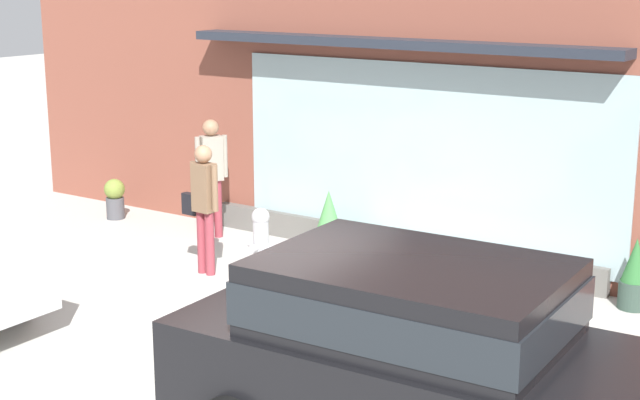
{
  "coord_description": "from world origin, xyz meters",
  "views": [
    {
      "loc": [
        6.24,
        -8.06,
        3.86
      ],
      "look_at": [
        -0.01,
        1.2,
        1.16
      ],
      "focal_mm": 53.54,
      "sensor_mm": 36.0,
      "label": 1
    }
  ],
  "objects_px": {
    "pedestrian_passerby": "(212,168)",
    "potted_plant_window_right": "(635,275)",
    "parked_car_black": "(426,355)",
    "potted_plant_by_entrance": "(329,224)",
    "pedestrian_with_handbag": "(203,200)",
    "fire_hydrant": "(261,244)",
    "potted_plant_doorstep": "(115,198)"
  },
  "relations": [
    {
      "from": "parked_car_black",
      "to": "potted_plant_doorstep",
      "type": "relative_size",
      "value": 6.63
    },
    {
      "from": "fire_hydrant",
      "to": "pedestrian_passerby",
      "type": "relative_size",
      "value": 0.53
    },
    {
      "from": "fire_hydrant",
      "to": "pedestrian_with_handbag",
      "type": "relative_size",
      "value": 0.55
    },
    {
      "from": "pedestrian_passerby",
      "to": "potted_plant_window_right",
      "type": "distance_m",
      "value": 6.09
    },
    {
      "from": "pedestrian_passerby",
      "to": "potted_plant_window_right",
      "type": "bearing_deg",
      "value": -53.51
    },
    {
      "from": "potted_plant_window_right",
      "to": "pedestrian_with_handbag",
      "type": "bearing_deg",
      "value": -160.43
    },
    {
      "from": "parked_car_black",
      "to": "potted_plant_doorstep",
      "type": "bearing_deg",
      "value": 149.65
    },
    {
      "from": "pedestrian_with_handbag",
      "to": "potted_plant_by_entrance",
      "type": "xyz_separation_m",
      "value": [
        0.89,
        1.57,
        -0.54
      ]
    },
    {
      "from": "pedestrian_passerby",
      "to": "parked_car_black",
      "type": "height_order",
      "value": "pedestrian_passerby"
    },
    {
      "from": "pedestrian_with_handbag",
      "to": "potted_plant_by_entrance",
      "type": "distance_m",
      "value": 1.88
    },
    {
      "from": "fire_hydrant",
      "to": "pedestrian_with_handbag",
      "type": "xyz_separation_m",
      "value": [
        -0.76,
        -0.2,
        0.51
      ]
    },
    {
      "from": "parked_car_black",
      "to": "potted_plant_by_entrance",
      "type": "bearing_deg",
      "value": 128.94
    },
    {
      "from": "potted_plant_window_right",
      "to": "potted_plant_doorstep",
      "type": "bearing_deg",
      "value": -176.94
    },
    {
      "from": "pedestrian_with_handbag",
      "to": "pedestrian_passerby",
      "type": "bearing_deg",
      "value": -48.57
    },
    {
      "from": "pedestrian_with_handbag",
      "to": "parked_car_black",
      "type": "distance_m",
      "value": 5.48
    },
    {
      "from": "potted_plant_doorstep",
      "to": "parked_car_black",
      "type": "bearing_deg",
      "value": -28.33
    },
    {
      "from": "potted_plant_window_right",
      "to": "potted_plant_by_entrance",
      "type": "distance_m",
      "value": 4.13
    },
    {
      "from": "parked_car_black",
      "to": "potted_plant_doorstep",
      "type": "distance_m",
      "value": 8.81
    },
    {
      "from": "potted_plant_window_right",
      "to": "potted_plant_doorstep",
      "type": "distance_m",
      "value": 8.07
    },
    {
      "from": "fire_hydrant",
      "to": "pedestrian_passerby",
      "type": "height_order",
      "value": "pedestrian_passerby"
    },
    {
      "from": "parked_car_black",
      "to": "potted_plant_window_right",
      "type": "height_order",
      "value": "parked_car_black"
    },
    {
      "from": "potted_plant_by_entrance",
      "to": "potted_plant_doorstep",
      "type": "distance_m",
      "value": 3.94
    },
    {
      "from": "fire_hydrant",
      "to": "parked_car_black",
      "type": "xyz_separation_m",
      "value": [
        3.94,
        -3.03,
        0.47
      ]
    },
    {
      "from": "potted_plant_by_entrance",
      "to": "potted_plant_window_right",
      "type": "bearing_deg",
      "value": 3.02
    },
    {
      "from": "fire_hydrant",
      "to": "parked_car_black",
      "type": "bearing_deg",
      "value": -37.51
    },
    {
      "from": "potted_plant_by_entrance",
      "to": "pedestrian_with_handbag",
      "type": "bearing_deg",
      "value": -119.74
    },
    {
      "from": "pedestrian_with_handbag",
      "to": "potted_plant_by_entrance",
      "type": "height_order",
      "value": "pedestrian_with_handbag"
    },
    {
      "from": "pedestrian_passerby",
      "to": "potted_plant_doorstep",
      "type": "relative_size",
      "value": 2.75
    },
    {
      "from": "potted_plant_by_entrance",
      "to": "potted_plant_doorstep",
      "type": "height_order",
      "value": "potted_plant_by_entrance"
    },
    {
      "from": "parked_car_black",
      "to": "potted_plant_by_entrance",
      "type": "height_order",
      "value": "parked_car_black"
    },
    {
      "from": "fire_hydrant",
      "to": "potted_plant_by_entrance",
      "type": "distance_m",
      "value": 1.37
    },
    {
      "from": "fire_hydrant",
      "to": "potted_plant_by_entrance",
      "type": "xyz_separation_m",
      "value": [
        0.13,
        1.36,
        -0.03
      ]
    }
  ]
}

